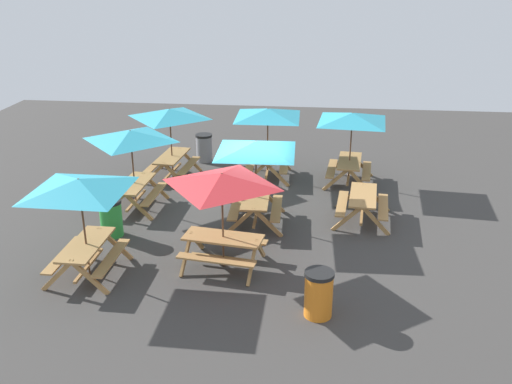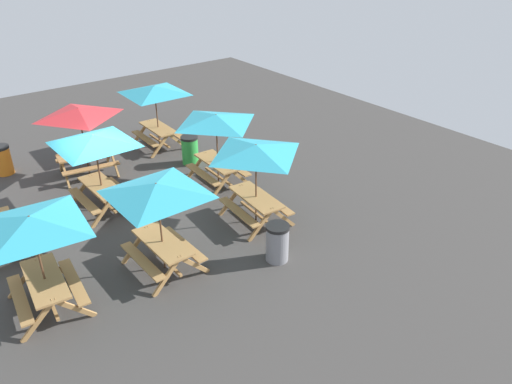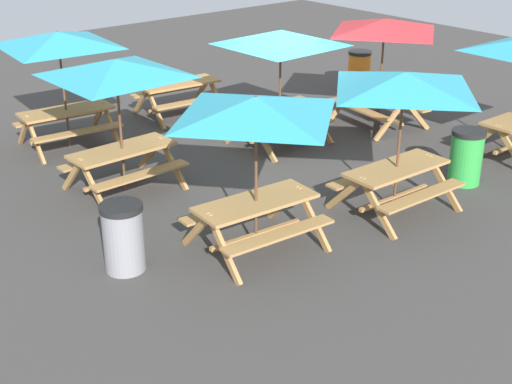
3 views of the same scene
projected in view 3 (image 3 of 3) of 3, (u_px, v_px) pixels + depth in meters
name	position (u px, v px, depth m)	size (l,w,h in m)	color
ground_plane	(275.00, 151.00, 14.08)	(26.53, 26.53, 0.00)	#3D3A38
picnic_table_1	(281.00, 46.00, 13.67)	(2.83, 2.83, 2.34)	#A87A44
picnic_table_2	(256.00, 119.00, 9.62)	(2.15, 2.15, 2.34)	#A87A44
picnic_table_3	(179.00, 91.00, 15.97)	(1.92, 1.68, 0.81)	#A87A44
picnic_table_4	(384.00, 33.00, 14.77)	(2.27, 2.27, 2.34)	#A87A44
picnic_table_5	(116.00, 78.00, 11.55)	(2.83, 2.83, 2.34)	#A87A44
picnic_table_6	(59.00, 48.00, 13.54)	(2.82, 2.82, 2.34)	#A87A44
picnic_table_7	(404.00, 92.00, 10.81)	(2.07, 2.07, 2.34)	#A87A44
trash_bin_gray	(123.00, 237.00, 9.69)	(0.59, 0.59, 0.98)	gray
trash_bin_green	(466.00, 157.00, 12.44)	(0.59, 0.59, 0.98)	green
trash_bin_orange	(359.00, 70.00, 17.94)	(0.59, 0.59, 0.98)	orange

